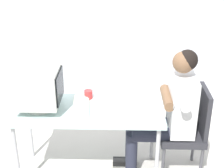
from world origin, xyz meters
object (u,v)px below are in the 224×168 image
(keyboard, at_px, (81,106))
(office_chair, at_px, (189,128))
(desk_mug, at_px, (88,94))
(person_seated, at_px, (168,111))
(crt_monitor, at_px, (38,87))
(desk, at_px, (88,114))

(keyboard, distance_m, office_chair, 1.04)
(office_chair, distance_m, desk_mug, 1.01)
(office_chair, bearing_deg, keyboard, -179.58)
(office_chair, relative_size, desk_mug, 9.87)
(office_chair, bearing_deg, person_seated, 180.00)
(crt_monitor, bearing_deg, office_chair, 1.98)
(desk, bearing_deg, person_seated, 2.67)
(office_chair, height_order, person_seated, person_seated)
(keyboard, relative_size, desk_mug, 4.48)
(desk, height_order, desk_mug, desk_mug)
(desk, relative_size, person_seated, 1.08)
(person_seated, bearing_deg, keyboard, -179.47)
(crt_monitor, relative_size, office_chair, 0.43)
(keyboard, bearing_deg, desk, -23.42)
(desk_mug, bearing_deg, office_chair, -10.56)
(office_chair, relative_size, person_seated, 0.71)
(keyboard, bearing_deg, desk_mug, 74.42)
(desk, relative_size, office_chair, 1.52)
(keyboard, relative_size, office_chair, 0.45)
(crt_monitor, relative_size, keyboard, 0.95)
(desk, height_order, office_chair, office_chair)
(keyboard, distance_m, desk_mug, 0.19)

